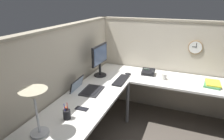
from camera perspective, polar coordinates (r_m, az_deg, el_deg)
name	(u,v)px	position (r m, az deg, el deg)	size (l,w,h in m)	color
ground_plane	(134,130)	(3.12, 6.43, -17.11)	(6.80, 6.80, 0.00)	#4C443D
cubicle_wall_back	(68,83)	(2.74, -12.86, -3.78)	(2.57, 0.12, 1.58)	#B7AD99
cubicle_wall_right	(164,66)	(3.47, 15.10, 1.22)	(0.12, 2.37, 1.58)	#B7AD99
desk	(136,98)	(2.64, 7.11, -8.26)	(2.35, 2.15, 0.73)	silver
monitor	(100,58)	(3.00, -3.61, 3.54)	(0.46, 0.20, 0.50)	black
laptop	(85,89)	(2.63, -7.89, -5.44)	(0.36, 0.40, 0.22)	#232326
keyboard	(121,80)	(2.90, 2.69, -3.00)	(0.43, 0.14, 0.02)	black
computer_mouse	(128,74)	(3.13, 4.76, -1.12)	(0.06, 0.10, 0.03)	black
desk_lamp_dome	(34,98)	(1.79, -21.92, -7.78)	(0.24, 0.24, 0.44)	#B7BABF
pen_cup	(67,114)	(2.08, -13.19, -12.60)	(0.08, 0.08, 0.18)	black
cell_phone	(82,109)	(2.23, -8.91, -11.21)	(0.07, 0.14, 0.01)	black
office_phone	(149,72)	(3.19, 10.74, -0.64)	(0.20, 0.22, 0.11)	black
book_stack	(212,84)	(3.10, 27.51, -3.64)	(0.30, 0.24, 0.04)	#3F7F4C
coffee_mug	(164,76)	(3.04, 15.07, -1.86)	(0.08, 0.08, 0.10)	silver
wall_clock	(195,47)	(3.30, 23.37, 6.16)	(0.04, 0.22, 0.22)	olive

